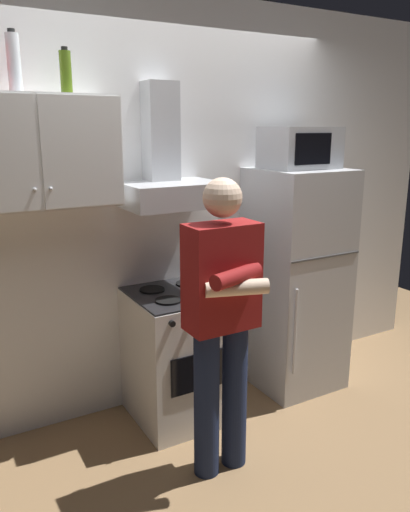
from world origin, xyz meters
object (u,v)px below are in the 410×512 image
person_standing (222,319)px  upper_cabinet (32,152)px  cooking_pot (206,284)px  bottle_olive_oil (66,72)px  stove_oven (180,355)px  bottle_vodka_clear (14,63)px  refrigerator (295,280)px  microwave (300,148)px  range_hood (168,174)px

person_standing → upper_cabinet: bearing=135.7°
cooking_pot → bottle_olive_oil: (-0.73, 0.23, 1.23)m
stove_oven → cooking_pot: 0.53m
bottle_olive_oil → upper_cabinet: bearing=174.7°
bottle_vodka_clear → bottle_olive_oil: size_ratio=1.30×
refrigerator → person_standing: person_standing is taller
upper_cabinet → stove_oven: upper_cabinet is taller
refrigerator → person_standing: (-1.00, -0.61, 0.10)m
upper_cabinet → refrigerator: bearing=-4.1°
upper_cabinet → bottle_vodka_clear: size_ratio=2.91×
person_standing → cooking_pot: bearing=69.7°
stove_oven → bottle_vodka_clear: 1.96m
upper_cabinet → person_standing: upper_cabinet is taller
microwave → cooking_pot: bearing=-170.4°
stove_oven → cooking_pot: cooking_pot is taller
person_standing → refrigerator: bearing=31.2°
upper_cabinet → person_standing: 1.35m
upper_cabinet → microwave: (1.75, -0.11, -0.01)m
range_hood → microwave: bearing=-6.5°
upper_cabinet → stove_oven: size_ratio=1.03×
range_hood → person_standing: 1.01m
upper_cabinet → refrigerator: 2.00m
upper_cabinet → microwave: size_ratio=1.88×
refrigerator → bottle_vodka_clear: bottle_vodka_clear is taller
range_hood → person_standing: range_hood is taller
range_hood → cooking_pot: bearing=-62.1°
cooking_pot → bottle_vodka_clear: bearing=164.9°
range_hood → microwave: range_hood is taller
refrigerator → person_standing: 1.17m
stove_oven → bottle_olive_oil: 1.83m
refrigerator → microwave: (-0.00, 0.02, 0.94)m
refrigerator → cooking_pot: bearing=-171.7°
microwave → bottle_vodka_clear: size_ratio=1.55×
stove_oven → refrigerator: bearing=0.0°
bottle_olive_oil → range_hood: bearing=1.9°
upper_cabinet → person_standing: size_ratio=0.55×
cooking_pot → bottle_vodka_clear: bottle_vodka_clear is taller
cooking_pot → refrigerator: bearing=8.3°
upper_cabinet → stove_oven: bearing=-8.9°
upper_cabinet → range_hood: 0.81m
microwave → refrigerator: bearing=-89.1°
upper_cabinet → range_hood: (0.80, 0.00, -0.15)m
upper_cabinet → cooking_pot: size_ratio=2.84×
refrigerator → person_standing: bearing=-148.8°
refrigerator → microwave: microwave is taller
range_hood → bottle_vodka_clear: bottle_vodka_clear is taller
refrigerator → cooking_pot: refrigerator is taller
cooking_pot → bottle_vodka_clear: (-0.98, 0.26, 1.27)m
microwave → person_standing: microwave is taller
stove_oven → person_standing: 0.77m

